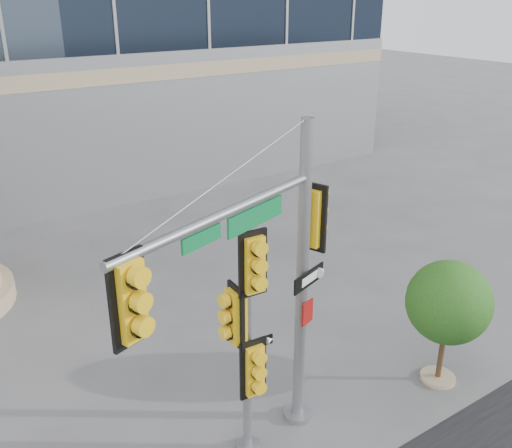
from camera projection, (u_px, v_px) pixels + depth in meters
ground at (300, 407)px, 12.19m from camera, size 120.00×120.00×0.00m
main_signal_pole at (267, 270)px, 9.60m from camera, size 4.70×1.94×6.28m
secondary_signal_pole at (247, 329)px, 9.93m from camera, size 0.82×0.64×4.75m
street_tree at (449, 305)px, 12.36m from camera, size 1.89×1.85×2.94m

